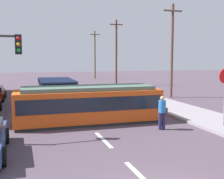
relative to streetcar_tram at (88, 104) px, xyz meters
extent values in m
plane|color=#4D3F4B|center=(-0.15, 0.51, -1.04)|extent=(120.00, 120.00, 0.00)
cube|color=silver|center=(-0.15, -7.49, -1.03)|extent=(0.16, 2.40, 0.01)
cube|color=silver|center=(-0.15, -3.49, -1.03)|extent=(0.16, 2.40, 0.01)
cube|color=silver|center=(-0.15, 6.00, -1.03)|extent=(0.16, 2.40, 0.01)
cube|color=silver|center=(-0.15, 12.00, -1.03)|extent=(0.16, 2.40, 0.01)
cube|color=#E65218|center=(0.00, 0.00, -0.06)|extent=(7.85, 2.69, 1.65)
cube|color=#2D2D2D|center=(0.00, 0.00, -0.96)|extent=(7.69, 2.56, 0.15)
cube|color=#4B6858|center=(0.00, 0.00, 0.87)|extent=(7.06, 2.29, 0.20)
cube|color=#1E232D|center=(0.00, 0.00, 0.14)|extent=(7.54, 2.72, 0.73)
cube|color=#355196|center=(-0.97, 6.56, 0.08)|extent=(2.63, 5.34, 1.64)
cube|color=black|center=(-1.04, 3.97, 0.33)|extent=(2.25, 0.17, 0.98)
cube|color=black|center=(-0.97, 6.56, 0.38)|extent=(2.65, 4.55, 0.65)
cylinder|color=black|center=(-1.01, 4.87, -0.59)|extent=(2.57, 0.96, 0.90)
cylinder|color=black|center=(-0.93, 8.25, -0.59)|extent=(2.57, 0.96, 0.90)
cylinder|color=#232450|center=(2.99, -2.66, -0.61)|extent=(0.16, 0.16, 0.85)
cylinder|color=#232450|center=(3.19, -2.66, -0.61)|extent=(0.16, 0.16, 0.85)
cylinder|color=blue|center=(3.09, -2.66, 0.11)|extent=(0.36, 0.36, 0.60)
sphere|color=tan|center=(3.09, -2.66, 0.52)|extent=(0.22, 0.22, 0.22)
cube|color=brown|center=(3.31, -2.61, -0.09)|extent=(0.17, 0.22, 0.24)
cylinder|color=black|center=(-4.12, -2.74, -0.72)|extent=(0.22, 0.64, 0.64)
cylinder|color=black|center=(-4.10, -5.35, -0.72)|extent=(0.22, 0.64, 0.64)
cylinder|color=black|center=(-4.90, 5.31, -0.72)|extent=(0.23, 0.64, 0.64)
cylinder|color=black|center=(-4.91, 11.61, -0.72)|extent=(0.23, 0.64, 0.64)
cylinder|color=black|center=(-4.94, 9.19, -0.72)|extent=(0.23, 0.64, 0.64)
cube|color=black|center=(-3.51, -2.08, 3.05)|extent=(0.28, 0.24, 0.84)
sphere|color=red|center=(-3.51, -2.21, 3.30)|extent=(0.16, 0.16, 0.16)
sphere|color=gold|center=(-3.51, -2.21, 3.05)|extent=(0.16, 0.16, 0.16)
sphere|color=green|center=(-3.51, -2.21, 2.80)|extent=(0.16, 0.16, 0.16)
cylinder|color=brown|center=(9.44, 7.55, 3.11)|extent=(0.24, 0.24, 8.29)
cube|color=brown|center=(9.44, 7.55, 6.65)|extent=(1.80, 0.12, 0.12)
cylinder|color=brown|center=(8.54, 20.39, 3.23)|extent=(0.24, 0.24, 8.54)
cube|color=brown|center=(8.54, 20.39, 6.90)|extent=(1.80, 0.12, 0.12)
cylinder|color=brown|center=(8.95, 33.29, 3.12)|extent=(0.24, 0.24, 8.32)
cube|color=brown|center=(8.95, 33.29, 6.68)|extent=(1.80, 0.12, 0.12)
camera|label=1|loc=(-3.41, -14.79, 2.44)|focal=44.86mm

